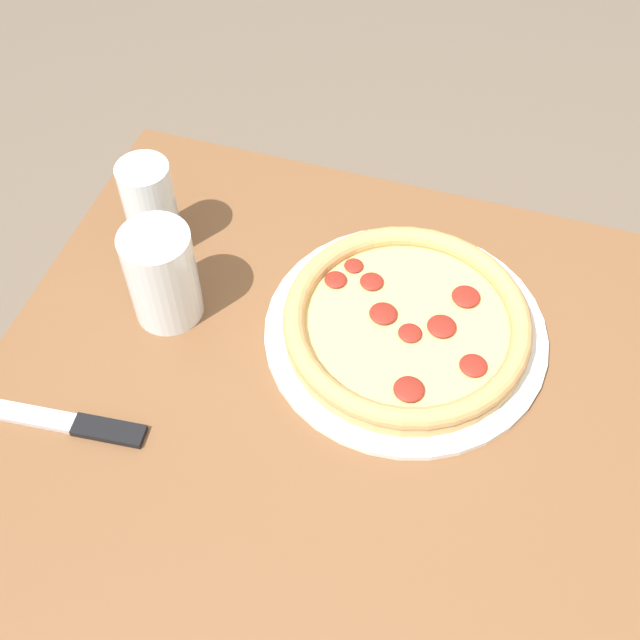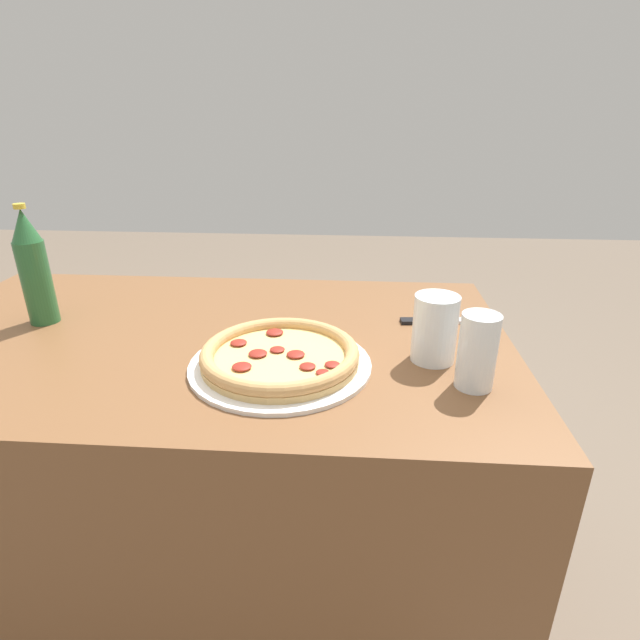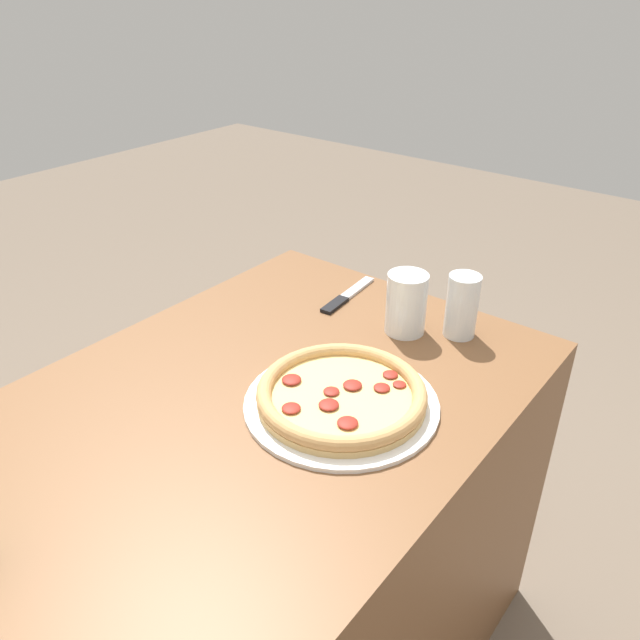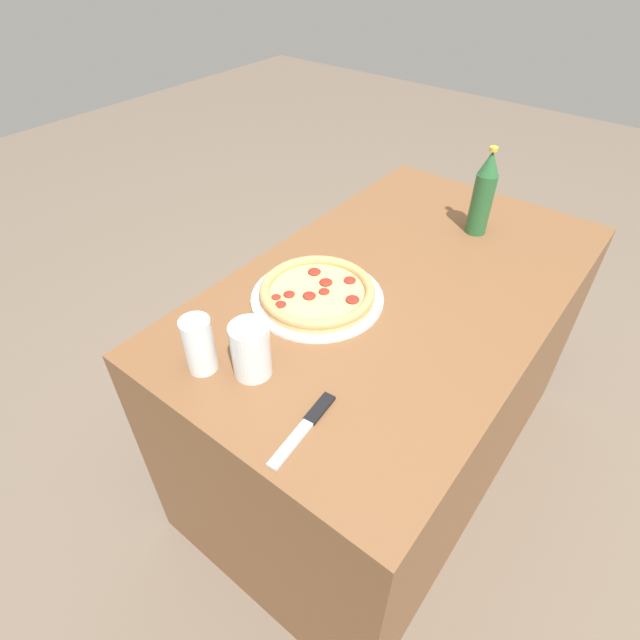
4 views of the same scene
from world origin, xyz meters
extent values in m
plane|color=#6B5B4C|center=(0.00, 0.00, 0.00)|extent=(8.00, 8.00, 0.00)
cube|color=brown|center=(0.00, 0.00, 0.37)|extent=(1.26, 0.74, 0.74)
cylinder|color=white|center=(0.19, -0.13, 0.74)|extent=(0.33, 0.33, 0.01)
cylinder|color=tan|center=(0.19, -0.13, 0.75)|extent=(0.28, 0.28, 0.01)
cylinder|color=#E5C170|center=(0.19, -0.13, 0.76)|extent=(0.25, 0.25, 0.00)
torus|color=tan|center=(0.19, -0.13, 0.76)|extent=(0.28, 0.28, 0.03)
ellipsoid|color=maroon|center=(0.21, -0.13, 0.76)|extent=(0.03, 0.03, 0.01)
ellipsoid|color=maroon|center=(0.24, -0.17, 0.76)|extent=(0.03, 0.03, 0.01)
ellipsoid|color=maroon|center=(0.15, -0.13, 0.76)|extent=(0.03, 0.03, 0.01)
ellipsoid|color=maroon|center=(0.13, -0.18, 0.76)|extent=(0.03, 0.03, 0.01)
ellipsoid|color=maroon|center=(0.16, -0.04, 0.76)|extent=(0.03, 0.03, 0.01)
ellipsoid|color=maroon|center=(0.10, -0.09, 0.76)|extent=(0.03, 0.03, 0.01)
ellipsoid|color=maroon|center=(0.28, -0.16, 0.76)|extent=(0.03, 0.03, 0.01)
ellipsoid|color=maroon|center=(0.27, -0.19, 0.76)|extent=(0.02, 0.02, 0.01)
ellipsoid|color=maroon|center=(0.18, -0.11, 0.76)|extent=(0.03, 0.03, 0.01)
cylinder|color=white|center=(0.52, -0.17, 0.80)|extent=(0.06, 0.06, 0.13)
cylinder|color=#935123|center=(0.52, -0.17, 0.78)|extent=(0.05, 0.05, 0.08)
cylinder|color=white|center=(0.46, -0.08, 0.80)|extent=(0.08, 0.08, 0.12)
cylinder|color=orange|center=(0.46, -0.08, 0.79)|extent=(0.07, 0.07, 0.10)
cylinder|color=#286033|center=(-0.35, 0.04, 0.82)|extent=(0.06, 0.06, 0.18)
cone|color=#286033|center=(-0.35, 0.04, 0.95)|extent=(0.06, 0.06, 0.07)
cylinder|color=gold|center=(-0.35, 0.04, 0.98)|extent=(0.02, 0.02, 0.01)
cube|color=black|center=(0.46, 0.09, 0.74)|extent=(0.08, 0.03, 0.01)
cube|color=silver|center=(0.55, 0.10, 0.74)|extent=(0.12, 0.03, 0.01)
camera|label=1|loc=(0.12, 0.43, 1.49)|focal=45.00mm
camera|label=2|loc=(0.31, -0.91, 1.16)|focal=28.00mm
camera|label=3|loc=(-0.49, -0.62, 1.38)|focal=35.00mm
camera|label=4|loc=(0.94, 0.48, 1.50)|focal=28.00mm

